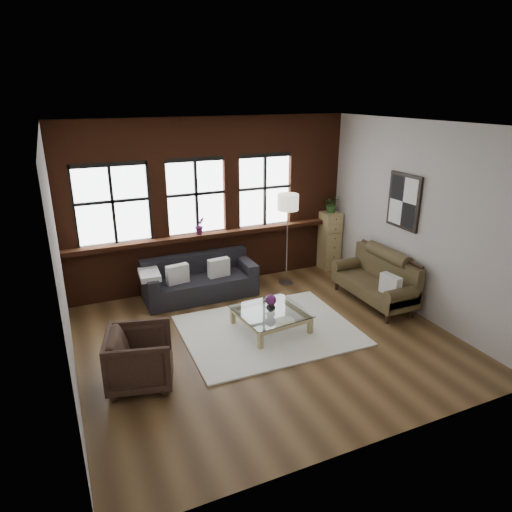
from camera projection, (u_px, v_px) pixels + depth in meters
name	position (u px, v px, depth m)	size (l,w,h in m)	color
floor	(266.00, 339.00, 7.07)	(5.50, 5.50, 0.00)	#4B331B
ceiling	(268.00, 125.00, 5.98)	(5.50, 5.50, 0.00)	white
wall_back	(211.00, 204.00, 8.67)	(5.50, 5.50, 0.00)	#B0AAA4
wall_front	(377.00, 314.00, 4.38)	(5.50, 5.50, 0.00)	#B0AAA4
wall_left	(60.00, 269.00, 5.47)	(5.00, 5.00, 0.00)	#B0AAA4
wall_right	(416.00, 220.00, 7.58)	(5.00, 5.00, 0.00)	#B0AAA4
brick_backwall	(212.00, 204.00, 8.62)	(5.50, 0.12, 3.20)	#4A2111
sill_ledge	(214.00, 234.00, 8.73)	(5.50, 0.30, 0.08)	#4A2111
window_left	(113.00, 205.00, 7.89)	(1.38, 0.10, 1.50)	black
window_mid	(196.00, 198.00, 8.46)	(1.38, 0.10, 1.50)	black
window_right	(264.00, 191.00, 9.00)	(1.38, 0.10, 1.50)	black
wall_poster	(404.00, 201.00, 7.74)	(0.05, 0.74, 0.94)	black
shag_rug	(268.00, 330.00, 7.29)	(2.67, 2.09, 0.03)	white
dark_sofa	(200.00, 278.00, 8.40)	(2.04, 0.83, 0.74)	black
pillow_a	(177.00, 274.00, 8.08)	(0.40, 0.14, 0.34)	silver
pillow_b	(219.00, 268.00, 8.38)	(0.40, 0.14, 0.34)	silver
vintage_settee	(374.00, 279.00, 8.12)	(0.77, 1.74, 0.93)	#43371F
pillow_settee	(390.00, 285.00, 7.59)	(0.14, 0.38, 0.34)	silver
armchair	(140.00, 358.00, 5.87)	(0.81, 0.83, 0.76)	#302018
coffee_table	(271.00, 320.00, 7.29)	(1.02, 1.02, 0.34)	tan
vase	(271.00, 306.00, 7.20)	(0.15, 0.15, 0.15)	#B2B2B2
flowers	(271.00, 300.00, 7.17)	(0.18, 0.18, 0.18)	#5C1F5B
drawer_chest	(329.00, 240.00, 9.72)	(0.38, 0.38, 1.24)	tan
potted_plant_top	(332.00, 204.00, 9.45)	(0.33, 0.28, 0.36)	#2D5923
floor_lamp	(287.00, 236.00, 8.79)	(0.40, 0.40, 1.95)	#A5A5A8
sill_plant	(200.00, 226.00, 8.53)	(0.18, 0.15, 0.33)	#5C1F5B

